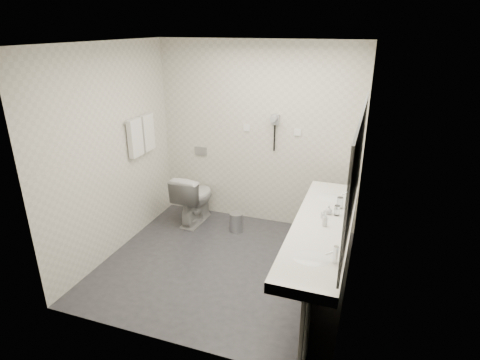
% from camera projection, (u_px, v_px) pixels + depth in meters
% --- Properties ---
extents(floor, '(2.80, 2.80, 0.00)m').
position_uv_depth(floor, '(224.00, 265.00, 4.69)').
color(floor, '#2C2B30').
rests_on(floor, ground).
extents(ceiling, '(2.80, 2.80, 0.00)m').
position_uv_depth(ceiling, '(220.00, 43.00, 3.77)').
color(ceiling, silver).
rests_on(ceiling, wall_back).
extents(wall_back, '(2.80, 0.00, 2.80)m').
position_uv_depth(wall_back, '(257.00, 136.00, 5.37)').
color(wall_back, silver).
rests_on(wall_back, floor).
extents(wall_front, '(2.80, 0.00, 2.80)m').
position_uv_depth(wall_front, '(161.00, 218.00, 3.09)').
color(wall_front, silver).
rests_on(wall_front, floor).
extents(wall_left, '(0.00, 2.60, 2.60)m').
position_uv_depth(wall_left, '(112.00, 153.00, 4.66)').
color(wall_left, silver).
rests_on(wall_left, floor).
extents(wall_right, '(0.00, 2.60, 2.60)m').
position_uv_depth(wall_right, '(357.00, 182.00, 3.80)').
color(wall_right, silver).
rests_on(wall_right, floor).
extents(vanity_counter, '(0.55, 2.20, 0.10)m').
position_uv_depth(vanity_counter, '(322.00, 228.00, 3.88)').
color(vanity_counter, white).
rests_on(vanity_counter, floor).
extents(vanity_panel, '(0.03, 2.15, 0.75)m').
position_uv_depth(vanity_panel, '(321.00, 265.00, 4.03)').
color(vanity_panel, '#989490').
rests_on(vanity_panel, floor).
extents(vanity_post_near, '(0.06, 0.06, 0.75)m').
position_uv_depth(vanity_post_near, '(305.00, 337.00, 3.10)').
color(vanity_post_near, silver).
rests_on(vanity_post_near, floor).
extents(vanity_post_far, '(0.06, 0.06, 0.75)m').
position_uv_depth(vanity_post_far, '(336.00, 221.00, 4.93)').
color(vanity_post_far, silver).
rests_on(vanity_post_far, floor).
extents(mirror, '(0.02, 2.20, 1.05)m').
position_uv_depth(mirror, '(356.00, 169.00, 3.56)').
color(mirror, '#B2BCC6').
rests_on(mirror, wall_right).
extents(basin_near, '(0.40, 0.31, 0.05)m').
position_uv_depth(basin_near, '(311.00, 260.00, 3.29)').
color(basin_near, white).
rests_on(basin_near, vanity_counter).
extents(basin_far, '(0.40, 0.31, 0.05)m').
position_uv_depth(basin_far, '(331.00, 199.00, 4.43)').
color(basin_far, white).
rests_on(basin_far, vanity_counter).
extents(faucet_near, '(0.04, 0.04, 0.15)m').
position_uv_depth(faucet_near, '(336.00, 255.00, 3.20)').
color(faucet_near, silver).
rests_on(faucet_near, vanity_counter).
extents(faucet_far, '(0.04, 0.04, 0.15)m').
position_uv_depth(faucet_far, '(349.00, 194.00, 4.34)').
color(faucet_far, silver).
rests_on(faucet_far, vanity_counter).
extents(soap_bottle_a, '(0.06, 0.06, 0.10)m').
position_uv_depth(soap_bottle_a, '(324.00, 214.00, 3.95)').
color(soap_bottle_a, silver).
rests_on(soap_bottle_a, vanity_counter).
extents(soap_bottle_b, '(0.09, 0.09, 0.10)m').
position_uv_depth(soap_bottle_b, '(329.00, 210.00, 4.04)').
color(soap_bottle_b, silver).
rests_on(soap_bottle_b, vanity_counter).
extents(soap_bottle_c, '(0.05, 0.05, 0.14)m').
position_uv_depth(soap_bottle_c, '(325.00, 220.00, 3.79)').
color(soap_bottle_c, silver).
rests_on(soap_bottle_c, vanity_counter).
extents(glass_left, '(0.07, 0.07, 0.11)m').
position_uv_depth(glass_left, '(337.00, 210.00, 4.01)').
color(glass_left, silver).
rests_on(glass_left, vanity_counter).
extents(glass_right, '(0.09, 0.09, 0.12)m').
position_uv_depth(glass_right, '(340.00, 203.00, 4.16)').
color(glass_right, silver).
rests_on(glass_right, vanity_counter).
extents(toilet, '(0.44, 0.74, 0.73)m').
position_uv_depth(toilet, '(194.00, 198.00, 5.61)').
color(toilet, white).
rests_on(toilet, floor).
extents(flush_plate, '(0.18, 0.02, 0.12)m').
position_uv_depth(flush_plate, '(201.00, 151.00, 5.73)').
color(flush_plate, '#B2B5BA').
rests_on(flush_plate, wall_back).
extents(pedal_bin, '(0.22, 0.22, 0.25)m').
position_uv_depth(pedal_bin, '(236.00, 223.00, 5.42)').
color(pedal_bin, '#B2B5BA').
rests_on(pedal_bin, floor).
extents(bin_lid, '(0.18, 0.18, 0.02)m').
position_uv_depth(bin_lid, '(236.00, 214.00, 5.37)').
color(bin_lid, '#B2B5BA').
rests_on(bin_lid, pedal_bin).
extents(towel_rail, '(0.02, 0.62, 0.02)m').
position_uv_depth(towel_rail, '(139.00, 118.00, 5.02)').
color(towel_rail, silver).
rests_on(towel_rail, wall_left).
extents(towel_near, '(0.07, 0.24, 0.48)m').
position_uv_depth(towel_near, '(135.00, 138.00, 4.97)').
color(towel_near, white).
rests_on(towel_near, towel_rail).
extents(towel_far, '(0.07, 0.24, 0.48)m').
position_uv_depth(towel_far, '(147.00, 133.00, 5.22)').
color(towel_far, white).
rests_on(towel_far, towel_rail).
extents(dryer_cradle, '(0.10, 0.04, 0.14)m').
position_uv_depth(dryer_cradle, '(275.00, 119.00, 5.18)').
color(dryer_cradle, '#949599').
rests_on(dryer_cradle, wall_back).
extents(dryer_barrel, '(0.08, 0.14, 0.08)m').
position_uv_depth(dryer_barrel, '(274.00, 118.00, 5.11)').
color(dryer_barrel, '#949599').
rests_on(dryer_barrel, dryer_cradle).
extents(dryer_cord, '(0.02, 0.02, 0.35)m').
position_uv_depth(dryer_cord, '(274.00, 138.00, 5.26)').
color(dryer_cord, black).
rests_on(dryer_cord, dryer_cradle).
extents(switch_plate_a, '(0.09, 0.02, 0.09)m').
position_uv_depth(switch_plate_a, '(247.00, 128.00, 5.37)').
color(switch_plate_a, white).
rests_on(switch_plate_a, wall_back).
extents(switch_plate_b, '(0.09, 0.02, 0.09)m').
position_uv_depth(switch_plate_b, '(298.00, 132.00, 5.16)').
color(switch_plate_b, white).
rests_on(switch_plate_b, wall_back).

